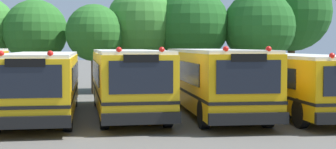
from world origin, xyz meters
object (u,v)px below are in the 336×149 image
Objects in this scene: school_bus_2 at (127,79)px; tree_7 at (292,13)px; tree_2 at (36,32)px; school_bus_3 at (213,78)px; tree_3 at (97,33)px; school_bus_1 at (42,82)px; tree_6 at (260,26)px; tree_5 at (194,25)px; tree_4 at (145,23)px; school_bus_4 at (287,80)px.

tree_7 is at bearing -137.32° from school_bus_2.
school_bus_3 is at bearing -53.57° from tree_2.
school_bus_3 is 1.98× the size of tree_3.
school_bus_1 is 1.62× the size of tree_6.
tree_5 reaches higher than tree_3.
tree_4 is (1.81, 10.23, 2.68)m from school_bus_2.
school_bus_3 is 10.69m from tree_3.
tree_5 is at bearing -167.81° from tree_7.
school_bus_4 is 9.56m from tree_6.
school_bus_1 is at bearing 1.90° from school_bus_2.
school_bus_1 is 9.97m from school_bus_4.
tree_4 reaches higher than tree_5.
tree_7 is at bearing 12.19° from tree_5.
tree_2 is 0.88× the size of tree_5.
school_bus_3 is 10.89m from tree_6.
tree_4 is 0.83× the size of tree_7.
school_bus_4 is at bearing -43.32° from tree_2.
tree_7 is (12.67, 2.01, 1.45)m from tree_3.
tree_6 is (13.25, -1.70, 0.37)m from tree_2.
school_bus_4 is 2.06× the size of tree_2.
tree_7 is at bearing -142.86° from school_bus_1.
school_bus_2 is 0.86× the size of school_bus_4.
tree_5 is at bearing -5.69° from tree_2.
tree_3 is at bearing 178.61° from tree_6.
school_bus_1 is at bearing 1.59° from school_bus_4.
tree_5 is (9.39, -0.94, 0.44)m from tree_2.
school_bus_4 is at bearing -113.59° from tree_7.
tree_4 is 9.87m from tree_7.
school_bus_1 is 19.07m from tree_7.
tree_7 is (4.91, 11.24, 3.57)m from school_bus_4.
school_bus_4 is at bearing 178.37° from school_bus_2.
school_bus_2 is at bearing -133.86° from tree_6.
school_bus_3 is at bearing 178.84° from school_bus_1.
tree_4 is at bearing 19.75° from tree_3.
tree_5 is at bearing 5.19° from tree_3.
school_bus_3 is (3.43, -0.29, 0.01)m from school_bus_2.
school_bus_2 is 1.29× the size of tree_7.
tree_6 is (9.68, -0.23, 0.50)m from tree_3.
tree_2 is at bearing -178.08° from tree_7.
school_bus_2 is 16.50m from tree_7.
tree_5 is (8.03, 9.91, 2.66)m from school_bus_1.
school_bus_3 is at bearing -64.57° from tree_3.
tree_3 is 12.91m from tree_7.
tree_7 is at bearing 5.67° from tree_4.
tree_5 is (2.93, -0.51, -0.07)m from tree_4.
school_bus_3 reaches higher than school_bus_2.
school_bus_1 is 1.91× the size of tree_3.
tree_2 is 16.30m from tree_7.
tree_4 is 2.98m from tree_5.
tree_6 is (5.17, 9.24, 2.53)m from school_bus_3.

